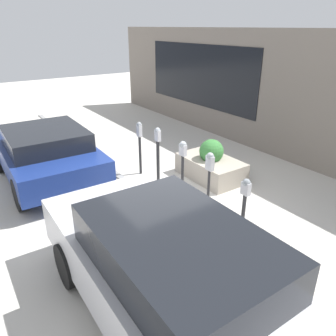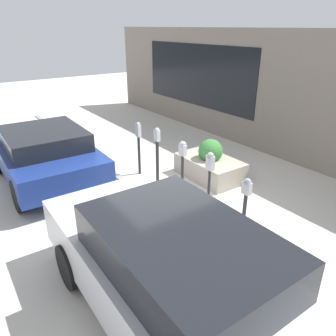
{
  "view_description": "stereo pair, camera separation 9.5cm",
  "coord_description": "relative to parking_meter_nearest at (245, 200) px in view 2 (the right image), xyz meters",
  "views": [
    {
      "loc": [
        -5.12,
        3.36,
        3.59
      ],
      "look_at": [
        0.0,
        -0.15,
        0.88
      ],
      "focal_mm": 35.0,
      "sensor_mm": 36.0,
      "label": 1
    },
    {
      "loc": [
        -5.07,
        3.43,
        3.59
      ],
      "look_at": [
        0.0,
        -0.15,
        0.88
      ],
      "focal_mm": 35.0,
      "sensor_mm": 36.0,
      "label": 2
    }
  ],
  "objects": [
    {
      "name": "parked_car_front",
      "position": [
        -0.74,
        2.06,
        -0.03
      ],
      "size": [
        4.62,
        1.85,
        1.54
      ],
      "rotation": [
        0.0,
        0.0,
        -0.01
      ],
      "color": "#B7B7BC",
      "rests_on": "ground_plane"
    },
    {
      "name": "parking_meter_nearest",
      "position": [
        0.0,
        0.0,
        0.0
      ],
      "size": [
        0.16,
        0.14,
        1.26
      ],
      "color": "#232326",
      "rests_on": "ground_plane"
    },
    {
      "name": "curb_strip",
      "position": [
        1.83,
        0.56,
        -0.83
      ],
      "size": [
        19.0,
        0.16,
        0.04
      ],
      "color": "gray",
      "rests_on": "ground_plane"
    },
    {
      "name": "parked_car_middle",
      "position": [
        4.6,
        2.06,
        -0.12
      ],
      "size": [
        3.93,
        2.06,
        1.34
      ],
      "rotation": [
        0.0,
        0.0,
        -0.02
      ],
      "color": "navy",
      "rests_on": "ground_plane"
    },
    {
      "name": "parking_meter_second",
      "position": [
        0.97,
        -0.04,
        0.19
      ],
      "size": [
        0.17,
        0.14,
        1.41
      ],
      "color": "#232326",
      "rests_on": "ground_plane"
    },
    {
      "name": "ground_plane",
      "position": [
        1.83,
        0.48,
        -0.85
      ],
      "size": [
        40.0,
        40.0,
        0.0
      ],
      "primitive_type": "plane",
      "color": "beige"
    },
    {
      "name": "planter_box",
      "position": [
        2.39,
        -1.36,
        -0.5
      ],
      "size": [
        1.69,
        1.01,
        1.02
      ],
      "color": "#A39989",
      "rests_on": "ground_plane"
    },
    {
      "name": "parking_meter_farthest",
      "position": [
        3.61,
        -0.02,
        0.06
      ],
      "size": [
        0.14,
        0.12,
        1.4
      ],
      "color": "#232326",
      "rests_on": "ground_plane"
    },
    {
      "name": "parking_meter_fourth",
      "position": [
        2.78,
        -0.03,
        0.04
      ],
      "size": [
        0.15,
        0.13,
        1.45
      ],
      "color": "#232326",
      "rests_on": "ground_plane"
    },
    {
      "name": "building_facade",
      "position": [
        1.83,
        -3.99,
        0.92
      ],
      "size": [
        19.0,
        0.17,
        3.53
      ],
      "color": "slate",
      "rests_on": "ground_plane"
    },
    {
      "name": "parking_meter_middle",
      "position": [
        1.86,
        -0.07,
        0.13
      ],
      "size": [
        0.18,
        0.15,
        1.38
      ],
      "color": "#232326",
      "rests_on": "ground_plane"
    }
  ]
}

